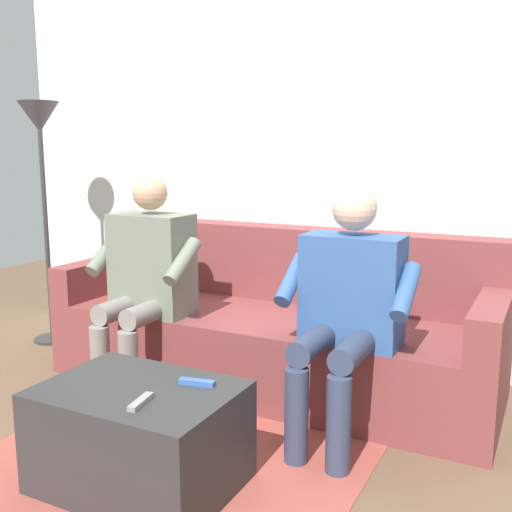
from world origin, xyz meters
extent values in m
plane|color=brown|center=(0.00, 0.60, 0.00)|extent=(8.00, 8.00, 0.00)
cube|color=silver|center=(0.00, -0.70, 1.39)|extent=(4.43, 0.06, 2.78)
cube|color=brown|center=(0.00, 0.00, 0.20)|extent=(2.11, 0.64, 0.40)
cube|color=brown|center=(0.00, -0.42, 0.42)|extent=(2.39, 0.20, 0.83)
cube|color=brown|center=(-1.13, 0.00, 0.31)|extent=(0.14, 0.64, 0.61)
cube|color=brown|center=(1.13, 0.00, 0.31)|extent=(0.14, 0.64, 0.61)
cube|color=#2D2D2D|center=(0.00, 1.04, 0.20)|extent=(0.73, 0.53, 0.40)
cube|color=#335693|center=(-0.56, 0.21, 0.65)|extent=(0.44, 0.22, 0.50)
sphere|color=beige|center=(-0.56, 0.21, 1.02)|extent=(0.20, 0.20, 0.20)
cylinder|color=#333D56|center=(-0.65, 0.41, 0.46)|extent=(0.11, 0.41, 0.11)
cylinder|color=#333D56|center=(-0.47, 0.41, 0.46)|extent=(0.11, 0.41, 0.11)
cylinder|color=#333D56|center=(-0.65, 0.62, 0.20)|extent=(0.10, 0.10, 0.40)
cylinder|color=#333D56|center=(-0.47, 0.62, 0.20)|extent=(0.10, 0.10, 0.40)
cylinder|color=#335693|center=(-0.81, 0.29, 0.69)|extent=(0.08, 0.27, 0.22)
cylinder|color=#335693|center=(-0.30, 0.29, 0.69)|extent=(0.08, 0.27, 0.22)
cube|color=slate|center=(0.56, 0.20, 0.67)|extent=(0.42, 0.24, 0.54)
sphere|color=tan|center=(0.56, 0.20, 1.05)|extent=(0.18, 0.18, 0.18)
cylinder|color=gray|center=(0.47, 0.36, 0.46)|extent=(0.11, 0.33, 0.11)
cylinder|color=gray|center=(0.65, 0.36, 0.46)|extent=(0.11, 0.33, 0.11)
cylinder|color=gray|center=(0.47, 0.53, 0.20)|extent=(0.10, 0.10, 0.40)
cylinder|color=gray|center=(0.65, 0.53, 0.20)|extent=(0.10, 0.10, 0.40)
cylinder|color=slate|center=(0.31, 0.28, 0.72)|extent=(0.08, 0.27, 0.22)
cylinder|color=slate|center=(0.80, 0.28, 0.72)|extent=(0.08, 0.27, 0.22)
cube|color=#3860B7|center=(-0.18, 0.92, 0.41)|extent=(0.14, 0.06, 0.02)
cube|color=gray|center=(-0.10, 1.16, 0.41)|extent=(0.05, 0.14, 0.02)
cube|color=#9E473D|center=(0.00, 0.91, 0.00)|extent=(1.55, 1.79, 0.01)
cylinder|color=#2D2D2D|center=(1.64, -0.11, 0.01)|extent=(0.24, 0.24, 0.02)
cylinder|color=#333333|center=(1.64, -0.11, 0.73)|extent=(0.03, 0.03, 1.46)
cone|color=#4C4C51|center=(1.64, -0.11, 1.48)|extent=(0.25, 0.25, 0.20)
camera|label=1|loc=(-1.36, 2.72, 1.28)|focal=41.88mm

